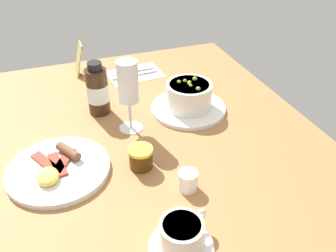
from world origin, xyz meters
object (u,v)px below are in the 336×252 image
(porridge_bowl, at_px, (189,98))
(creamer_jug, at_px, (187,180))
(breakfast_plate, at_px, (58,169))
(menu_card, at_px, (83,59))
(jam_jar, at_px, (141,158))
(sauce_bottle_brown, at_px, (98,91))
(cutlery_setting, at_px, (134,74))
(wine_glass, at_px, (128,85))
(coffee_cup, at_px, (182,236))

(porridge_bowl, bearing_deg, creamer_jug, 157.01)
(breakfast_plate, bearing_deg, menu_card, -15.70)
(creamer_jug, height_order, jam_jar, jam_jar)
(creamer_jug, xyz_separation_m, sauce_bottle_brown, (0.38, 0.12, 0.05))
(cutlery_setting, bearing_deg, porridge_bowl, -162.41)
(wine_glass, bearing_deg, menu_card, 9.97)
(porridge_bowl, xyz_separation_m, sauce_bottle_brown, (0.08, 0.25, 0.03))
(porridge_bowl, distance_m, jam_jar, 0.28)
(coffee_cup, relative_size, menu_card, 1.12)
(creamer_jug, bearing_deg, breakfast_plate, 60.27)
(porridge_bowl, xyz_separation_m, menu_card, (0.34, 0.25, 0.01))
(creamer_jug, bearing_deg, sauce_bottle_brown, 17.57)
(wine_glass, distance_m, menu_card, 0.39)
(cutlery_setting, distance_m, menu_card, 0.18)
(porridge_bowl, height_order, creamer_jug, porridge_bowl)
(cutlery_setting, height_order, wine_glass, wine_glass)
(cutlery_setting, xyz_separation_m, jam_jar, (-0.48, 0.11, 0.02))
(coffee_cup, relative_size, wine_glass, 0.63)
(porridge_bowl, distance_m, coffee_cup, 0.48)
(coffee_cup, relative_size, creamer_jug, 2.35)
(cutlery_setting, height_order, breakfast_plate, breakfast_plate)
(coffee_cup, distance_m, sauce_bottle_brown, 0.52)
(sauce_bottle_brown, height_order, menu_card, sauce_bottle_brown)
(jam_jar, bearing_deg, creamer_jug, -144.18)
(cutlery_setting, bearing_deg, jam_jar, 166.70)
(creamer_jug, bearing_deg, jam_jar, 35.82)
(creamer_jug, xyz_separation_m, menu_card, (0.64, 0.12, 0.03))
(menu_card, bearing_deg, jam_jar, -174.97)
(porridge_bowl, relative_size, creamer_jug, 4.12)
(cutlery_setting, xyz_separation_m, coffee_cup, (-0.72, 0.11, 0.03))
(wine_glass, xyz_separation_m, jam_jar, (-0.16, 0.02, -0.10))
(jam_jar, bearing_deg, sauce_bottle_brown, 9.26)
(cutlery_setting, height_order, jam_jar, jam_jar)
(creamer_jug, relative_size, jam_jar, 0.91)
(wine_glass, relative_size, breakfast_plate, 0.83)
(cutlery_setting, bearing_deg, wine_glass, 163.40)
(breakfast_plate, bearing_deg, cutlery_setting, -34.77)
(coffee_cup, bearing_deg, breakfast_plate, 33.67)
(cutlery_setting, bearing_deg, coffee_cup, 171.56)
(porridge_bowl, relative_size, cutlery_setting, 1.13)
(sauce_bottle_brown, relative_size, breakfast_plate, 0.66)
(wine_glass, bearing_deg, jam_jar, 173.36)
(coffee_cup, bearing_deg, cutlery_setting, -8.44)
(jam_jar, distance_m, sauce_bottle_brown, 0.28)
(sauce_bottle_brown, xyz_separation_m, menu_card, (0.27, 0.00, -0.02))
(coffee_cup, xyz_separation_m, jam_jar, (0.24, 0.01, -0.00))
(wine_glass, height_order, sauce_bottle_brown, wine_glass)
(creamer_jug, bearing_deg, menu_card, 10.77)
(cutlery_setting, relative_size, menu_card, 1.73)
(porridge_bowl, xyz_separation_m, coffee_cup, (-0.44, 0.20, -0.01))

